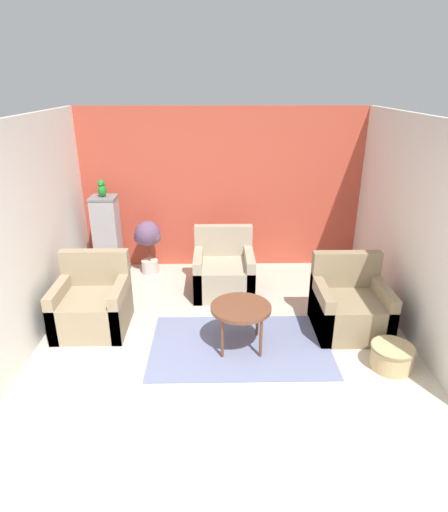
% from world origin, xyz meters
% --- Properties ---
extents(ground_plane, '(20.00, 20.00, 0.00)m').
position_xyz_m(ground_plane, '(0.00, 0.00, 0.00)').
color(ground_plane, beige).
rests_on(ground_plane, ground).
extents(wall_back_accent, '(4.49, 0.06, 2.52)m').
position_xyz_m(wall_back_accent, '(0.00, 3.62, 1.26)').
color(wall_back_accent, '#C64C38').
rests_on(wall_back_accent, ground_plane).
extents(wall_left, '(0.06, 3.59, 2.52)m').
position_xyz_m(wall_left, '(-2.22, 1.79, 1.26)').
color(wall_left, silver).
rests_on(wall_left, ground_plane).
extents(wall_right, '(0.06, 3.59, 2.52)m').
position_xyz_m(wall_right, '(2.22, 1.79, 1.26)').
color(wall_right, silver).
rests_on(wall_right, ground_plane).
extents(area_rug, '(2.07, 1.30, 0.01)m').
position_xyz_m(area_rug, '(0.18, 1.17, 0.01)').
color(area_rug, slate).
rests_on(area_rug, ground_plane).
extents(coffee_table, '(0.69, 0.69, 0.53)m').
position_xyz_m(coffee_table, '(0.18, 1.17, 0.48)').
color(coffee_table, brown).
rests_on(coffee_table, ground_plane).
extents(armchair_left, '(0.85, 0.81, 0.91)m').
position_xyz_m(armchair_left, '(-1.62, 1.64, 0.30)').
color(armchair_left, '#9E896B').
rests_on(armchair_left, ground_plane).
extents(armchair_right, '(0.85, 0.81, 0.91)m').
position_xyz_m(armchair_right, '(1.53, 1.53, 0.30)').
color(armchair_right, '#8E7A5B').
rests_on(armchair_right, ground_plane).
extents(armchair_middle, '(0.85, 0.81, 0.91)m').
position_xyz_m(armchair_middle, '(0.01, 2.58, 0.30)').
color(armchair_middle, tan).
rests_on(armchair_middle, ground_plane).
extents(birdcage, '(0.53, 0.53, 1.27)m').
position_xyz_m(birdcage, '(-1.77, 3.19, 0.60)').
color(birdcage, slate).
rests_on(birdcage, ground_plane).
extents(parrot, '(0.12, 0.22, 0.26)m').
position_xyz_m(parrot, '(-1.77, 3.19, 1.39)').
color(parrot, '#1E842D').
rests_on(parrot, birdcage).
extents(potted_plant, '(0.44, 0.40, 0.86)m').
position_xyz_m(potted_plant, '(-1.17, 3.26, 0.57)').
color(potted_plant, beige).
rests_on(potted_plant, ground_plane).
extents(wicker_basket, '(0.46, 0.46, 0.26)m').
position_xyz_m(wicker_basket, '(1.78, 0.76, 0.14)').
color(wicker_basket, tan).
rests_on(wicker_basket, ground_plane).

